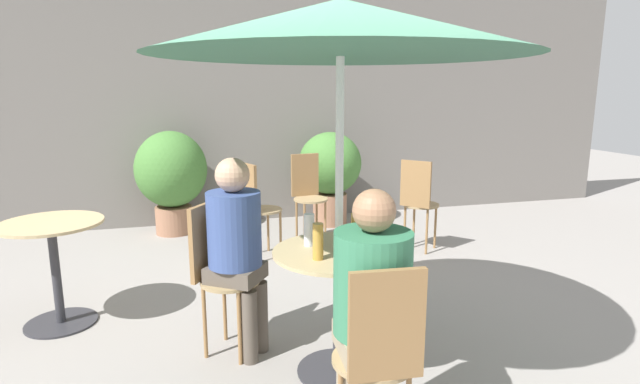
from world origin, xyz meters
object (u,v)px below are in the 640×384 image
object	(u,v)px
bistro_chair_1	(380,350)
bistro_chair_2	(255,201)
beer_glass_3	(318,242)
cafe_table_near	(338,286)
bistro_chair_0	(217,264)
seated_person_1	(371,299)
bistro_chair_4	(308,189)
seated_person_0	(237,239)
potted_plant_1	(330,169)
cafe_table_far	(54,255)
potted_plant_0	(171,174)
beer_glass_1	(356,228)
bistro_chair_3	(418,197)
beer_glass_0	(370,238)
umbrella	(341,28)
beer_glass_2	(309,230)

from	to	relation	value
bistro_chair_1	bistro_chair_2	bearing A→B (deg)	-83.23
beer_glass_3	cafe_table_near	bearing A→B (deg)	37.29
cafe_table_near	bistro_chair_0	distance (m)	0.78
seated_person_1	beer_glass_3	xyz separation A→B (m)	(-0.10, 0.52, 0.11)
bistro_chair_4	seated_person_0	bearing A→B (deg)	-121.73
seated_person_1	seated_person_0	bearing A→B (deg)	-59.97
seated_person_1	potted_plant_1	distance (m)	3.90
cafe_table_far	bistro_chair_0	size ratio (longest dim) A/B	0.79
bistro_chair_0	bistro_chair_4	world-z (taller)	same
cafe_table_far	bistro_chair_4	bearing A→B (deg)	34.97
cafe_table_far	bistro_chair_1	size ratio (longest dim) A/B	0.79
potted_plant_1	cafe_table_far	bearing A→B (deg)	-140.97
bistro_chair_1	bistro_chair_4	distance (m)	3.39
potted_plant_0	potted_plant_1	bearing A→B (deg)	-2.52
cafe_table_near	beer_glass_1	bearing A→B (deg)	39.89
cafe_table_near	bistro_chair_3	distance (m)	2.37
bistro_chair_1	beer_glass_1	bearing A→B (deg)	-98.39
seated_person_0	beer_glass_0	distance (m)	0.82
cafe_table_near	cafe_table_far	bearing A→B (deg)	147.40
bistro_chair_2	potted_plant_0	xyz separation A→B (m)	(-0.79, 1.12, 0.12)
cafe_table_far	seated_person_1	bearing A→B (deg)	-46.19
bistro_chair_1	beer_glass_0	xyz separation A→B (m)	(0.19, 0.64, 0.27)
beer_glass_3	seated_person_1	bearing A→B (deg)	-79.11
beer_glass_3	umbrella	xyz separation A→B (m)	(0.15, 0.11, 1.08)
seated_person_1	beer_glass_3	bearing A→B (deg)	-74.66
bistro_chair_0	bistro_chair_4	distance (m)	2.40
bistro_chair_1	beer_glass_1	world-z (taller)	bistro_chair_1
beer_glass_2	potted_plant_0	bearing A→B (deg)	104.88
bistro_chair_2	bistro_chair_4	xyz separation A→B (m)	(0.63, 0.46, 0.00)
seated_person_0	bistro_chair_3	bearing A→B (deg)	-16.98
bistro_chair_2	umbrella	world-z (taller)	umbrella
beer_glass_3	potted_plant_0	size ratio (longest dim) A/B	0.17
seated_person_0	seated_person_1	world-z (taller)	seated_person_0
bistro_chair_4	beer_glass_3	world-z (taller)	bistro_chair_4
bistro_chair_0	potted_plant_0	distance (m)	2.82
cafe_table_near	bistro_chair_3	xyz separation A→B (m)	(1.41, 1.90, 0.04)
beer_glass_0	potted_plant_1	xyz separation A→B (m)	(0.73, 3.29, -0.16)
bistro_chair_0	beer_glass_1	size ratio (longest dim) A/B	5.42
bistro_chair_2	beer_glass_1	size ratio (longest dim) A/B	5.42
beer_glass_3	umbrella	distance (m)	1.09
bistro_chair_1	potted_plant_0	world-z (taller)	potted_plant_0
bistro_chair_0	seated_person_1	bearing A→B (deg)	-116.66
cafe_table_near	bistro_chair_2	size ratio (longest dim) A/B	0.79
beer_glass_1	beer_glass_2	xyz separation A→B (m)	(-0.28, 0.01, 0.01)
bistro_chair_2	beer_glass_1	bearing A→B (deg)	167.67
bistro_chair_0	bistro_chair_1	size ratio (longest dim) A/B	1.00
umbrella	bistro_chair_4	bearing A→B (deg)	80.14
cafe_table_far	seated_person_0	distance (m)	1.40
bistro_chair_2	beer_glass_0	xyz separation A→B (m)	(0.31, -2.26, 0.27)
potted_plant_0	umbrella	distance (m)	3.59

